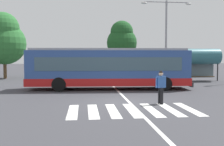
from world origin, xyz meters
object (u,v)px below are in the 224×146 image
parked_car_red (153,72)px  background_tree_right (122,40)px  city_transit_bus (109,68)px  parked_car_teal (130,72)px  pedestrian_crossing_street (161,85)px  parked_car_silver (79,73)px  twin_arm_street_lamp (166,31)px  background_tree_left (4,39)px  parked_car_champagne (104,72)px  bus_stop_shelter (199,57)px

parked_car_red → background_tree_right: bearing=107.2°
city_transit_bus → parked_car_teal: size_ratio=2.62×
pedestrian_crossing_street → background_tree_right: size_ratio=0.23×
parked_car_silver → parked_car_red: same height
pedestrian_crossing_street → twin_arm_street_lamp: twin_arm_street_lamp is taller
pedestrian_crossing_street → city_transit_bus: bearing=107.9°
twin_arm_street_lamp → background_tree_right: 10.46m
parked_car_red → twin_arm_street_lamp: twin_arm_street_lamp is taller
pedestrian_crossing_street → background_tree_left: bearing=126.7°
parked_car_teal → twin_arm_street_lamp: (3.24, -1.96, 4.28)m
parked_car_champagne → twin_arm_street_lamp: bearing=-21.0°
parked_car_champagne → bus_stop_shelter: (9.35, -2.74, 1.65)m
pedestrian_crossing_street → bus_stop_shelter: bearing=57.4°
bus_stop_shelter → background_tree_right: size_ratio=0.56×
pedestrian_crossing_street → parked_car_champagne: (-1.81, 14.54, -0.20)m
parked_car_silver → parked_car_teal: size_ratio=1.00×
parked_car_silver → bus_stop_shelter: bearing=-11.9°
pedestrian_crossing_street → twin_arm_street_lamp: 13.57m
parked_car_red → twin_arm_street_lamp: 4.95m
parked_car_silver → parked_car_teal: same height
parked_car_silver → bus_stop_shelter: 12.39m
background_tree_left → bus_stop_shelter: bearing=-14.7°
parked_car_red → twin_arm_street_lamp: bearing=-75.7°
parked_car_teal → parked_car_silver: bearing=178.4°
city_transit_bus → background_tree_right: (3.37, 15.84, 3.20)m
city_transit_bus → pedestrian_crossing_street: 6.75m
pedestrian_crossing_street → bus_stop_shelter: 14.08m
parked_car_silver → background_tree_right: (5.77, 7.91, 4.02)m
pedestrian_crossing_street → parked_car_silver: 15.01m
parked_car_red → background_tree_left: background_tree_left is taller
parked_car_champagne → background_tree_left: (-10.98, 2.58, 3.66)m
city_transit_bus → background_tree_right: 16.51m
background_tree_right → twin_arm_street_lamp: bearing=-73.5°
parked_car_red → background_tree_left: size_ratio=0.62×
parked_car_teal → background_tree_right: bearing=88.1°
parked_car_teal → bus_stop_shelter: 7.13m
city_transit_bus → background_tree_left: size_ratio=1.65×
parked_car_silver → parked_car_teal: bearing=-1.6°
twin_arm_street_lamp → city_transit_bus: bearing=-137.4°
parked_car_teal → bus_stop_shelter: bus_stop_shelter is taller
city_transit_bus → background_tree_right: bearing=78.0°
city_transit_bus → parked_car_teal: (3.10, 7.78, -0.82)m
city_transit_bus → parked_car_red: (5.72, 8.23, -0.82)m
background_tree_left → parked_car_red: bearing=-8.6°
city_transit_bus → parked_car_champagne: 8.19m
city_transit_bus → parked_car_silver: city_transit_bus is taller
parked_car_silver → background_tree_left: background_tree_left is taller
city_transit_bus → parked_car_teal: bearing=68.3°
parked_car_silver → bus_stop_shelter: bus_stop_shelter is taller
parked_car_teal → city_transit_bus: bearing=-111.7°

